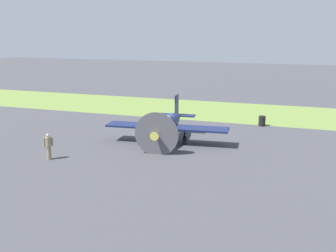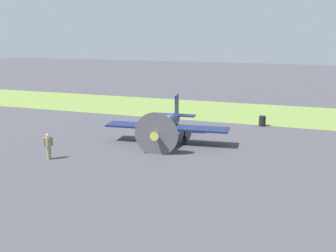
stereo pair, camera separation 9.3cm
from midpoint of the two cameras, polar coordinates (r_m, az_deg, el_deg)
ground_plane at (r=32.73m, az=-1.29°, el=-1.43°), size 160.00×160.00×0.00m
grass_verge at (r=44.03m, az=4.30°, el=2.31°), size 120.00×11.00×0.01m
airplane_lead at (r=30.62m, az=-0.15°, el=0.21°), size 9.30×7.37×3.30m
ground_crew_chief at (r=27.77m, az=-16.40°, el=-2.68°), size 0.47×0.48×1.73m
fuel_drum at (r=37.11m, az=12.89°, el=0.69°), size 0.60×0.60×0.90m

